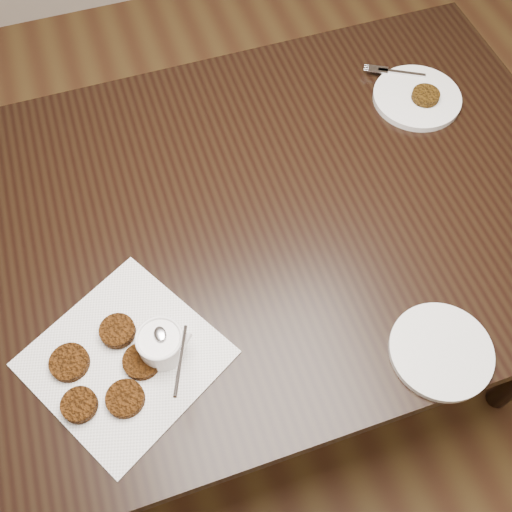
% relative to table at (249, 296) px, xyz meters
% --- Properties ---
extents(floor, '(4.00, 4.00, 0.00)m').
position_rel_table_xyz_m(floor, '(0.02, -0.17, -0.38)').
color(floor, brown).
rests_on(floor, ground).
extents(table, '(1.47, 0.95, 0.75)m').
position_rel_table_xyz_m(table, '(0.00, 0.00, 0.00)').
color(table, black).
rests_on(table, floor).
extents(napkin, '(0.40, 0.40, 0.00)m').
position_rel_table_xyz_m(napkin, '(-0.30, -0.22, 0.38)').
color(napkin, white).
rests_on(napkin, table).
extents(sauce_ramekin, '(0.12, 0.12, 0.12)m').
position_rel_table_xyz_m(sauce_ramekin, '(-0.23, -0.23, 0.44)').
color(sauce_ramekin, white).
rests_on(sauce_ramekin, napkin).
extents(patty_cluster, '(0.29, 0.29, 0.02)m').
position_rel_table_xyz_m(patty_cluster, '(-0.34, -0.23, 0.39)').
color(patty_cluster, '#572A0B').
rests_on(patty_cluster, napkin).
extents(plate_with_patty, '(0.28, 0.28, 0.03)m').
position_rel_table_xyz_m(plate_with_patty, '(0.48, 0.18, 0.39)').
color(plate_with_patty, white).
rests_on(plate_with_patty, table).
extents(plate_empty, '(0.23, 0.23, 0.01)m').
position_rel_table_xyz_m(plate_empty, '(0.24, -0.39, 0.38)').
color(plate_empty, silver).
rests_on(plate_empty, table).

